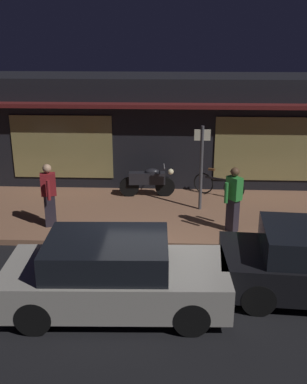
{
  "coord_description": "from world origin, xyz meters",
  "views": [
    {
      "loc": [
        0.32,
        -8.85,
        4.92
      ],
      "look_at": [
        -0.19,
        2.4,
        0.95
      ],
      "focal_mm": 42.43,
      "sensor_mm": 36.0,
      "label": 1
    }
  ],
  "objects_px": {
    "sign_post": "(201,163)",
    "person_bystander": "(233,198)",
    "bicycle_parked": "(218,185)",
    "motorcycle": "(148,181)",
    "person_photographer": "(49,194)",
    "parked_car_far": "(113,275)"
  },
  "relations": [
    {
      "from": "person_photographer",
      "to": "parked_car_far",
      "type": "height_order",
      "value": "person_photographer"
    },
    {
      "from": "sign_post",
      "to": "motorcycle",
      "type": "bearing_deg",
      "value": 146.21
    },
    {
      "from": "bicycle_parked",
      "to": "person_bystander",
      "type": "xyz_separation_m",
      "value": [
        0.12,
        -2.58,
        0.52
      ]
    },
    {
      "from": "motorcycle",
      "to": "person_photographer",
      "type": "distance_m",
      "value": 3.41
    },
    {
      "from": "person_photographer",
      "to": "person_bystander",
      "type": "height_order",
      "value": "same"
    },
    {
      "from": "sign_post",
      "to": "person_bystander",
      "type": "bearing_deg",
      "value": -63.24
    },
    {
      "from": "bicycle_parked",
      "to": "person_bystander",
      "type": "relative_size",
      "value": 0.9
    },
    {
      "from": "parked_car_far",
      "to": "motorcycle",
      "type": "bearing_deg",
      "value": 86.94
    },
    {
      "from": "motorcycle",
      "to": "sign_post",
      "type": "height_order",
      "value": "sign_post"
    },
    {
      "from": "bicycle_parked",
      "to": "parked_car_far",
      "type": "relative_size",
      "value": 0.36
    },
    {
      "from": "bicycle_parked",
      "to": "person_photographer",
      "type": "relative_size",
      "value": 0.9
    },
    {
      "from": "person_photographer",
      "to": "sign_post",
      "type": "distance_m",
      "value": 4.19
    },
    {
      "from": "motorcycle",
      "to": "bicycle_parked",
      "type": "relative_size",
      "value": 1.14
    },
    {
      "from": "motorcycle",
      "to": "sign_post",
      "type": "xyz_separation_m",
      "value": [
        1.54,
        -1.03,
        0.86
      ]
    },
    {
      "from": "motorcycle",
      "to": "sign_post",
      "type": "distance_m",
      "value": 2.04
    },
    {
      "from": "person_bystander",
      "to": "sign_post",
      "type": "bearing_deg",
      "value": 116.76
    },
    {
      "from": "person_photographer",
      "to": "sign_post",
      "type": "bearing_deg",
      "value": 19.16
    },
    {
      "from": "parked_car_far",
      "to": "person_photographer",
      "type": "bearing_deg",
      "value": 121.4
    },
    {
      "from": "bicycle_parked",
      "to": "sign_post",
      "type": "height_order",
      "value": "sign_post"
    },
    {
      "from": "motorcycle",
      "to": "bicycle_parked",
      "type": "bearing_deg",
      "value": 2.58
    },
    {
      "from": "person_bystander",
      "to": "sign_post",
      "type": "height_order",
      "value": "sign_post"
    },
    {
      "from": "motorcycle",
      "to": "parked_car_far",
      "type": "xyz_separation_m",
      "value": [
        -0.31,
        -5.82,
        0.06
      ]
    }
  ]
}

